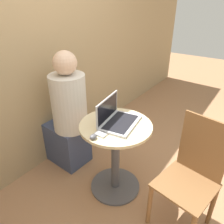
{
  "coord_description": "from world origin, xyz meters",
  "views": [
    {
      "loc": [
        -1.32,
        -0.9,
        1.7
      ],
      "look_at": [
        0.02,
        0.05,
        0.83
      ],
      "focal_mm": 35.0,
      "sensor_mm": 36.0,
      "label": 1
    }
  ],
  "objects_px": {
    "cell_phone": "(100,134)",
    "person_seated": "(67,120)",
    "laptop": "(117,119)",
    "chair_empty": "(191,176)"
  },
  "relations": [
    {
      "from": "chair_empty",
      "to": "laptop",
      "type": "bearing_deg",
      "value": 92.42
    },
    {
      "from": "cell_phone",
      "to": "chair_empty",
      "type": "distance_m",
      "value": 0.77
    },
    {
      "from": "laptop",
      "to": "person_seated",
      "type": "xyz_separation_m",
      "value": [
        0.01,
        0.64,
        -0.24
      ]
    },
    {
      "from": "chair_empty",
      "to": "person_seated",
      "type": "relative_size",
      "value": 0.74
    },
    {
      "from": "cell_phone",
      "to": "person_seated",
      "type": "distance_m",
      "value": 0.71
    },
    {
      "from": "laptop",
      "to": "chair_empty",
      "type": "height_order",
      "value": "laptop"
    },
    {
      "from": "person_seated",
      "to": "laptop",
      "type": "bearing_deg",
      "value": -90.83
    },
    {
      "from": "laptop",
      "to": "chair_empty",
      "type": "xyz_separation_m",
      "value": [
        0.03,
        -0.68,
        -0.3
      ]
    },
    {
      "from": "cell_phone",
      "to": "laptop",
      "type": "bearing_deg",
      "value": 0.3
    },
    {
      "from": "cell_phone",
      "to": "person_seated",
      "type": "bearing_deg",
      "value": 69.66
    }
  ]
}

